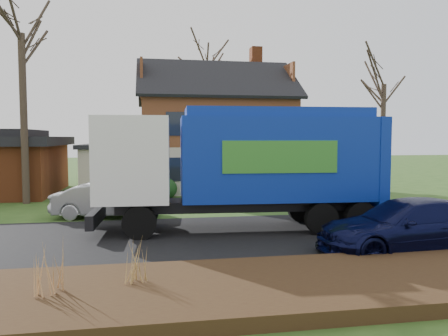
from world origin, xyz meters
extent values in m
plane|color=#284818|center=(0.00, 0.00, 0.00)|extent=(120.00, 120.00, 0.00)
cube|color=black|center=(0.00, 0.00, 0.01)|extent=(80.00, 7.00, 0.02)
cube|color=black|center=(0.00, -5.30, 0.15)|extent=(80.00, 3.50, 0.30)
cube|color=#C0B29A|center=(2.00, 14.00, 1.35)|extent=(9.00, 7.50, 2.70)
cube|color=#552D18|center=(2.00, 14.00, 4.10)|extent=(9.00, 7.50, 2.80)
cube|color=brown|center=(5.00, 15.00, 8.46)|extent=(0.70, 0.90, 1.60)
cube|color=#C0B29A|center=(-4.20, 13.50, 1.30)|extent=(3.50, 5.50, 2.60)
cube|color=black|center=(-4.20, 13.50, 2.72)|extent=(3.90, 5.90, 0.24)
cylinder|color=black|center=(-2.47, 0.12, 0.55)|extent=(1.11, 0.43, 1.09)
cylinder|color=black|center=(-2.35, 2.33, 0.55)|extent=(1.11, 0.43, 1.09)
cylinder|color=black|center=(3.51, -0.20, 0.55)|extent=(1.11, 0.43, 1.09)
cylinder|color=black|center=(3.63, 2.01, 0.55)|extent=(1.11, 0.43, 1.09)
cylinder|color=black|center=(4.88, -0.27, 0.55)|extent=(1.11, 0.43, 1.09)
cylinder|color=black|center=(4.99, 1.93, 0.55)|extent=(1.11, 0.43, 1.09)
cube|color=black|center=(1.26, 1.03, 0.89)|extent=(9.09, 1.74, 0.37)
cube|color=white|center=(-2.67, 1.24, 2.52)|extent=(2.55, 2.75, 2.84)
cube|color=black|center=(-3.83, 1.30, 2.68)|extent=(0.21, 2.31, 0.95)
cube|color=black|center=(-3.93, 1.31, 0.58)|extent=(0.40, 2.64, 0.47)
cube|color=navy|center=(2.26, 0.97, 2.52)|extent=(6.75, 2.98, 2.84)
cube|color=navy|center=(2.26, 0.97, 4.10)|extent=(6.42, 2.65, 0.32)
cube|color=navy|center=(5.67, 0.79, 2.42)|extent=(0.51, 2.70, 3.05)
cube|color=#327F29|center=(2.03, -0.35, 2.63)|extent=(3.78, 0.24, 1.05)
cube|color=#327F29|center=(2.17, 2.31, 2.63)|extent=(3.78, 0.24, 1.05)
imported|color=#989B9F|center=(-3.86, 4.28, 0.70)|extent=(4.38, 1.97, 1.40)
imported|color=black|center=(5.00, -2.76, 0.76)|extent=(5.31, 2.39, 1.51)
cylinder|color=#3B2F23|center=(-8.12, 8.83, 4.13)|extent=(0.34, 0.34, 8.25)
cylinder|color=#3F3126|center=(11.29, 9.65, 3.16)|extent=(0.29, 0.29, 6.33)
cylinder|color=#423228|center=(2.45, 21.27, 4.55)|extent=(0.35, 0.35, 9.10)
cone|color=tan|center=(-4.02, -5.36, 0.81)|extent=(0.05, 0.05, 1.02)
cone|color=tan|center=(-4.19, -5.36, 0.81)|extent=(0.05, 0.05, 1.02)
cone|color=tan|center=(-3.85, -5.36, 0.81)|extent=(0.05, 0.05, 1.02)
cone|color=tan|center=(-4.02, -5.23, 0.81)|extent=(0.05, 0.05, 1.02)
cone|color=tan|center=(-4.02, -5.50, 0.81)|extent=(0.05, 0.05, 1.02)
cone|color=#A78349|center=(-2.44, -5.02, 0.74)|extent=(0.04, 0.04, 0.88)
cone|color=#A78349|center=(-2.58, -5.02, 0.74)|extent=(0.04, 0.04, 0.88)
cone|color=#A78349|center=(-2.31, -5.02, 0.74)|extent=(0.04, 0.04, 0.88)
cone|color=#A78349|center=(-2.44, -4.91, 0.74)|extent=(0.04, 0.04, 0.88)
cone|color=#A78349|center=(-2.44, -5.13, 0.74)|extent=(0.04, 0.04, 0.88)
camera|label=1|loc=(-2.16, -13.85, 3.25)|focal=35.00mm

